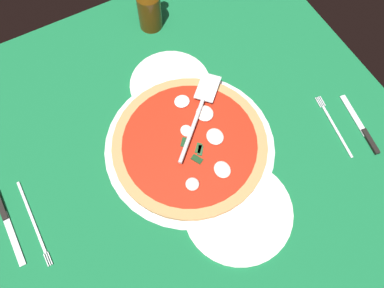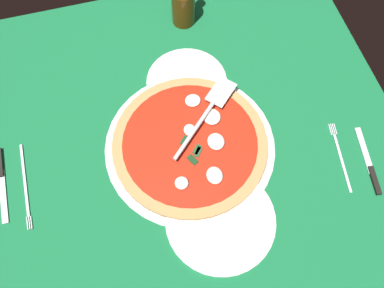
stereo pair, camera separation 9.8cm
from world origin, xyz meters
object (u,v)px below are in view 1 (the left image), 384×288
at_px(place_setting_far, 349,128).
at_px(pizza_server, 198,112).
at_px(dinner_plate_left, 170,84).
at_px(place_setting_near, 20,222).
at_px(pizza, 193,144).
at_px(dinner_plate_right, 238,211).
at_px(beer_bottle, 149,5).

bearing_deg(place_setting_far, pizza_server, 66.51).
relative_size(dinner_plate_left, place_setting_near, 0.97).
bearing_deg(pizza_server, pizza, -172.59).
height_order(dinner_plate_right, place_setting_far, place_setting_far).
distance_m(pizza, place_setting_near, 0.43).
relative_size(dinner_plate_left, dinner_plate_right, 0.85).
distance_m(dinner_plate_left, place_setting_near, 0.49).
height_order(dinner_plate_left, pizza, pizza).
bearing_deg(dinner_plate_right, place_setting_near, -115.85).
bearing_deg(beer_bottle, dinner_plate_left, -12.50).
height_order(dinner_plate_right, pizza_server, pizza_server).
distance_m(place_setting_far, beer_bottle, 0.61).
xyz_separation_m(pizza_server, place_setting_far, (0.20, 0.32, -0.04)).
xyz_separation_m(pizza, pizza_server, (-0.06, 0.05, 0.02)).
relative_size(pizza_server, place_setting_near, 0.96).
xyz_separation_m(dinner_plate_right, beer_bottle, (-0.58, 0.07, 0.07)).
distance_m(pizza, beer_bottle, 0.40).
relative_size(dinner_plate_right, pizza, 0.66).
bearing_deg(beer_bottle, pizza, -11.52).
relative_size(pizza, place_setting_near, 1.74).
bearing_deg(place_setting_near, pizza_server, 94.06).
xyz_separation_m(pizza, beer_bottle, (-0.39, 0.08, 0.06)).
relative_size(pizza, beer_bottle, 1.76).
xyz_separation_m(dinner_plate_left, dinner_plate_right, (0.38, -0.02, 0.00)).
bearing_deg(place_setting_near, pizza, 86.69).
bearing_deg(dinner_plate_right, place_setting_far, 98.05).
bearing_deg(dinner_plate_right, pizza_server, 171.81).
bearing_deg(place_setting_near, dinner_plate_right, 63.74).
height_order(pizza, beer_bottle, beer_bottle).
height_order(dinner_plate_right, beer_bottle, beer_bottle).
distance_m(place_setting_near, beer_bottle, 0.63).
xyz_separation_m(dinner_plate_right, pizza_server, (-0.25, 0.04, 0.03)).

